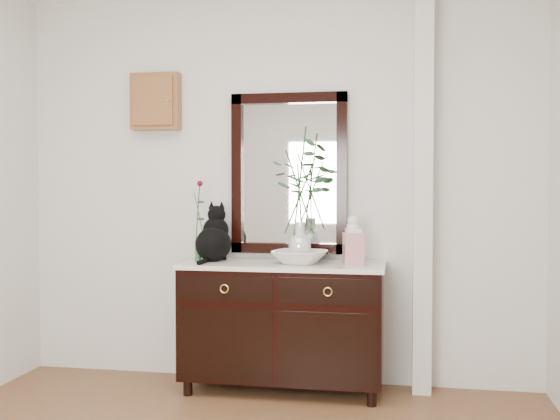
% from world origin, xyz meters
% --- Properties ---
extents(wall_back, '(3.60, 0.04, 2.70)m').
position_xyz_m(wall_back, '(0.00, 1.98, 1.35)').
color(wall_back, silver).
rests_on(wall_back, ground).
extents(pilaster, '(0.12, 0.20, 2.70)m').
position_xyz_m(pilaster, '(1.00, 1.90, 1.35)').
color(pilaster, silver).
rests_on(pilaster, ground).
extents(sideboard, '(1.33, 0.52, 0.82)m').
position_xyz_m(sideboard, '(0.10, 1.73, 0.47)').
color(sideboard, black).
rests_on(sideboard, ground).
extents(wall_mirror, '(0.80, 0.06, 1.10)m').
position_xyz_m(wall_mirror, '(0.10, 1.97, 1.44)').
color(wall_mirror, black).
rests_on(wall_mirror, wall_back).
extents(key_cabinet, '(0.35, 0.10, 0.40)m').
position_xyz_m(key_cabinet, '(-0.85, 1.94, 1.95)').
color(key_cabinet, brown).
rests_on(key_cabinet, wall_back).
extents(cat, '(0.28, 0.34, 0.38)m').
position_xyz_m(cat, '(-0.38, 1.75, 1.04)').
color(cat, black).
rests_on(cat, sideboard).
extents(lotus_bowl, '(0.41, 0.41, 0.09)m').
position_xyz_m(lotus_bowl, '(0.22, 1.71, 0.89)').
color(lotus_bowl, white).
rests_on(lotus_bowl, sideboard).
extents(vase_branches, '(0.50, 0.50, 0.88)m').
position_xyz_m(vase_branches, '(0.22, 1.71, 1.31)').
color(vase_branches, silver).
rests_on(vase_branches, lotus_bowl).
extents(bud_vase_rose, '(0.08, 0.08, 0.55)m').
position_xyz_m(bud_vase_rose, '(-0.47, 1.71, 1.12)').
color(bud_vase_rose, '#27622D').
rests_on(bud_vase_rose, sideboard).
extents(ginger_jar, '(0.15, 0.15, 0.33)m').
position_xyz_m(ginger_jar, '(0.56, 1.70, 1.01)').
color(ginger_jar, white).
rests_on(ginger_jar, sideboard).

